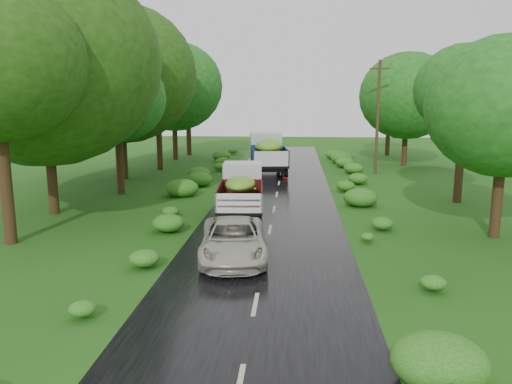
# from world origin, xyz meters

# --- Properties ---
(ground) EXTENTS (120.00, 120.00, 0.00)m
(ground) POSITION_xyz_m (0.00, 0.00, 0.00)
(ground) COLOR #17480F
(ground) RESTS_ON ground
(road) EXTENTS (6.50, 80.00, 0.02)m
(road) POSITION_xyz_m (0.00, 5.00, 0.01)
(road) COLOR black
(road) RESTS_ON ground
(road_lines) EXTENTS (0.12, 69.60, 0.00)m
(road_lines) POSITION_xyz_m (0.00, 6.00, 0.02)
(road_lines) COLOR #BFB78C
(road_lines) RESTS_ON road
(truck_near) EXTENTS (2.37, 5.77, 2.37)m
(truck_near) POSITION_xyz_m (-1.52, 10.62, 1.34)
(truck_near) COLOR black
(truck_near) RESTS_ON ground
(truck_far) EXTENTS (3.30, 7.21, 2.93)m
(truck_far) POSITION_xyz_m (-1.04, 24.55, 1.65)
(truck_far) COLOR black
(truck_far) RESTS_ON ground
(car) EXTENTS (2.85, 5.18, 1.37)m
(car) POSITION_xyz_m (-1.10, 3.93, 0.71)
(car) COLOR #BAB7A5
(car) RESTS_ON road
(utility_pole) EXTENTS (1.42, 0.54, 8.34)m
(utility_pole) POSITION_xyz_m (7.07, 24.62, 4.29)
(utility_pole) COLOR #382616
(utility_pole) RESTS_ON ground
(trees_left) EXTENTS (5.70, 34.50, 9.50)m
(trees_left) POSITION_xyz_m (-10.28, 20.15, 6.87)
(trees_left) COLOR black
(trees_left) RESTS_ON ground
(trees_right) EXTENTS (4.65, 32.93, 7.58)m
(trees_right) POSITION_xyz_m (9.92, 22.43, 5.67)
(trees_right) COLOR black
(trees_right) RESTS_ON ground
(shrubs) EXTENTS (11.90, 44.00, 0.70)m
(shrubs) POSITION_xyz_m (0.00, 14.00, 0.35)
(shrubs) COLOR #175C15
(shrubs) RESTS_ON ground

